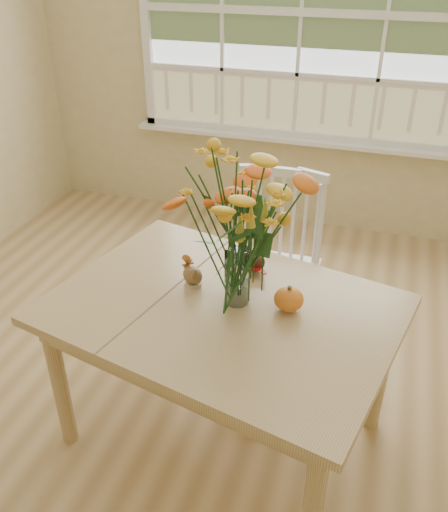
% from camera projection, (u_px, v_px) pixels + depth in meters
% --- Properties ---
extents(floor, '(4.00, 4.50, 0.01)m').
position_uv_depth(floor, '(190.00, 427.00, 2.56)').
color(floor, tan).
rests_on(floor, ground).
extents(wall_back, '(4.00, 0.02, 2.70)m').
position_uv_depth(wall_back, '(300.00, 43.00, 3.70)').
color(wall_back, '#C7B87F').
rests_on(wall_back, floor).
extents(window, '(2.42, 0.12, 1.74)m').
position_uv_depth(window, '(301.00, 15.00, 3.57)').
color(window, silver).
rests_on(window, wall_back).
extents(dining_table, '(1.52, 1.23, 0.72)m').
position_uv_depth(dining_table, '(223.00, 324.00, 2.21)').
color(dining_table, tan).
rests_on(dining_table, floor).
extents(windsor_chair, '(0.45, 0.43, 0.97)m').
position_uv_depth(windsor_chair, '(276.00, 255.00, 2.84)').
color(windsor_chair, white).
rests_on(windsor_chair, floor).
extents(flower_vase, '(0.47, 0.47, 0.56)m').
position_uv_depth(flower_vase, '(238.00, 227.00, 2.02)').
color(flower_vase, white).
rests_on(flower_vase, dining_table).
extents(pumpkin, '(0.12, 0.12, 0.09)m').
position_uv_depth(pumpkin, '(289.00, 300.00, 2.11)').
color(pumpkin, orange).
rests_on(pumpkin, dining_table).
extents(turkey_figurine, '(0.11, 0.10, 0.12)m').
position_uv_depth(turkey_figurine, '(193.00, 275.00, 2.26)').
color(turkey_figurine, '#CCB78C').
rests_on(turkey_figurine, dining_table).
extents(dark_gourd, '(0.13, 0.12, 0.08)m').
position_uv_depth(dark_gourd, '(255.00, 263.00, 2.36)').
color(dark_gourd, '#38160F').
rests_on(dark_gourd, dining_table).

